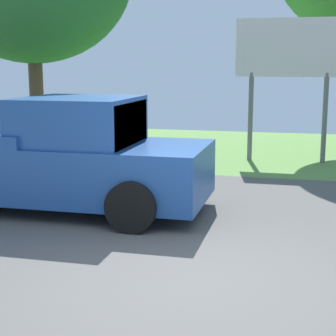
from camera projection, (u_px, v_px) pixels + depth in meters
name	position (u px, v px, depth m)	size (l,w,h in m)	color
ground_plane	(225.00, 216.00, 8.96)	(40.00, 22.00, 0.20)	#565451
pickup_truck	(54.00, 157.00, 9.16)	(5.20, 2.28, 1.88)	#1E478C
roadside_billboard	(289.00, 58.00, 13.25)	(2.60, 0.12, 3.50)	slate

